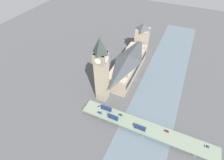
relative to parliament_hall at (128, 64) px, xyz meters
The scene contains 14 objects.
ground_plane 22.79m from the parliament_hall, 152.23° to the left, with size 600.00×600.00×0.00m, color #4C4C4F.
river_water 49.96m from the parliament_hall, behind, with size 51.68×360.00×0.30m, color slate.
parliament_hall is the anchor object (origin of this frame).
clock_tower 60.91m from the parliament_hall, 78.19° to the left, with size 12.94×12.94×79.21m.
victoria_tower 56.98m from the parliament_hall, 89.94° to the right, with size 17.91×17.91×51.11m.
road_bridge 89.33m from the parliament_hall, 122.04° to the left, with size 135.36×16.12×5.08m.
double_decker_bus_lead 90.07m from the parliament_hall, 118.16° to the left, with size 10.98×2.56×4.74m.
double_decker_bus_mid 72.14m from the parliament_hall, 92.02° to the left, with size 11.89×2.62×4.73m.
double_decker_bus_rear 80.61m from the parliament_hall, 100.01° to the left, with size 10.56×2.53×4.83m.
car_northbound_lead 97.86m from the parliament_hall, 133.11° to the left, with size 4.13×1.86×1.39m.
car_northbound_mid 125.60m from the parliament_hall, 145.10° to the left, with size 3.97×1.86×1.44m.
car_northbound_tail 75.08m from the parliament_hall, 104.83° to the left, with size 4.10×1.78×1.31m.
car_southbound_lead 73.08m from the parliament_hall, 84.71° to the left, with size 4.05×1.86×1.46m.
car_southbound_mid 79.07m from the parliament_hall, 88.66° to the left, with size 4.64×1.78×1.42m.
Camera 1 is at (-40.49, 165.80, 155.63)m, focal length 28.00 mm.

